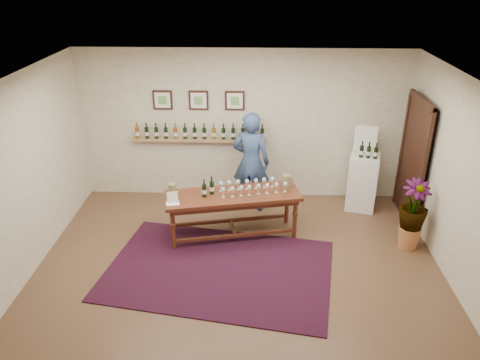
{
  "coord_description": "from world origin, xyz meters",
  "views": [
    {
      "loc": [
        0.22,
        -5.68,
        4.15
      ],
      "look_at": [
        0.0,
        0.8,
        1.1
      ],
      "focal_mm": 35.0,
      "sensor_mm": 36.0,
      "label": 1
    }
  ],
  "objects_px": {
    "tasting_table": "(233,200)",
    "person": "(251,162)",
    "potted_plant": "(412,215)",
    "display_pedestal": "(362,182)"
  },
  "relations": [
    {
      "from": "tasting_table",
      "to": "person",
      "type": "distance_m",
      "value": 1.04
    },
    {
      "from": "display_pedestal",
      "to": "potted_plant",
      "type": "distance_m",
      "value": 1.42
    },
    {
      "from": "tasting_table",
      "to": "person",
      "type": "relative_size",
      "value": 1.23
    },
    {
      "from": "display_pedestal",
      "to": "tasting_table",
      "type": "bearing_deg",
      "value": -155.22
    },
    {
      "from": "potted_plant",
      "to": "person",
      "type": "relative_size",
      "value": 0.55
    },
    {
      "from": "display_pedestal",
      "to": "potted_plant",
      "type": "xyz_separation_m",
      "value": [
        0.5,
        -1.33,
        0.08
      ]
    },
    {
      "from": "tasting_table",
      "to": "person",
      "type": "bearing_deg",
      "value": 61.95
    },
    {
      "from": "display_pedestal",
      "to": "person",
      "type": "height_order",
      "value": "person"
    },
    {
      "from": "potted_plant",
      "to": "display_pedestal",
      "type": "bearing_deg",
      "value": 110.38
    },
    {
      "from": "person",
      "to": "tasting_table",
      "type": "bearing_deg",
      "value": 86.35
    }
  ]
}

